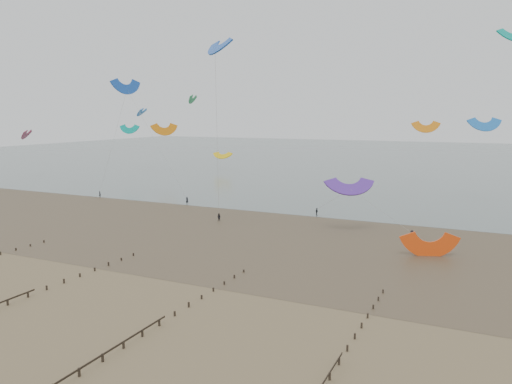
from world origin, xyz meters
TOP-DOWN VIEW (x-y plane):
  - ground at (0.00, 0.00)m, footprint 500.00×500.00m
  - sea_and_shore at (-4.08, 34.40)m, footprint 500.00×665.00m
  - groynes at (4.00, -19.05)m, footprint 72.16×50.16m
  - kitesurfer_lead at (-54.97, 49.99)m, footprint 0.65×0.51m
  - grounded_kite at (25.09, 30.26)m, footprint 8.58×7.65m
  - kites_airborne at (-0.65, 86.41)m, footprint 237.87×105.06m

SIDE VIEW (x-z plane):
  - ground at x=0.00m, z-range 0.00..0.00m
  - grounded_kite at x=25.09m, z-range -1.96..1.96m
  - sea_and_shore at x=-4.08m, z-range -0.01..0.02m
  - groynes at x=4.00m, z-range -0.03..0.97m
  - kitesurfer_lead at x=-54.97m, z-range 0.00..1.58m
  - kites_airborne at x=-0.65m, z-range -1.77..38.03m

